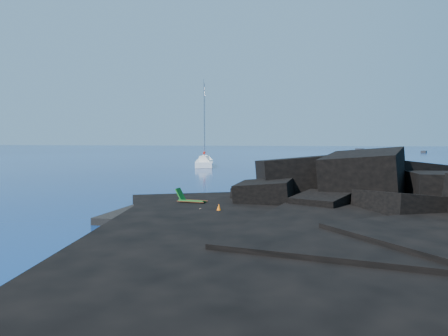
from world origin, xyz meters
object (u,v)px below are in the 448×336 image
object	(u,v)px
deck_chair	(192,197)
distant_boat_a	(360,150)
sailboat	(204,166)
sunbather	(191,211)
marker_cone	(219,210)
distant_boat_b	(424,153)

from	to	relation	value
deck_chair	distant_boat_a	size ratio (longest dim) A/B	0.42
sailboat	sunbather	bearing A→B (deg)	-89.84
sailboat	marker_cone	xyz separation A→B (m)	(9.24, -41.31, 0.65)
deck_chair	distant_boat_a	distance (m)	133.81
distant_boat_a	distant_boat_b	bearing A→B (deg)	-86.63
deck_chair	sunbather	size ratio (longest dim) A/B	0.89
deck_chair	distant_boat_b	xyz separation A→B (m)	(41.13, 104.73, -0.92)
marker_cone	distant_boat_a	world-z (taller)	marker_cone
distant_boat_a	distant_boat_b	size ratio (longest dim) A/B	0.95
sunbather	marker_cone	bearing A→B (deg)	-22.57
sailboat	sunbather	xyz separation A→B (m)	(7.77, -41.07, 0.53)
marker_cone	distant_boat_a	size ratio (longest dim) A/B	0.15
marker_cone	distant_boat_b	size ratio (longest dim) A/B	0.15
marker_cone	sailboat	bearing A→B (deg)	102.61
distant_boat_b	sailboat	bearing A→B (deg)	-106.43
sailboat	distant_boat_b	bearing A→B (deg)	43.06
distant_boat_a	distant_boat_b	distance (m)	29.39
distant_boat_b	sunbather	bearing A→B (deg)	-90.90
deck_chair	sunbather	bearing A→B (deg)	-68.76
marker_cone	distant_boat_b	bearing A→B (deg)	69.88
sailboat	sunbather	size ratio (longest dim) A/B	6.62
deck_chair	marker_cone	world-z (taller)	deck_chair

